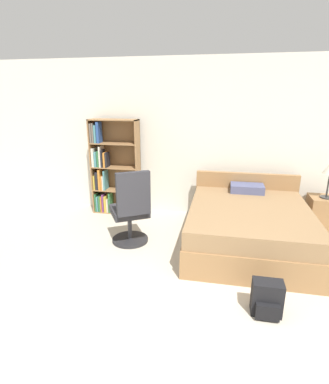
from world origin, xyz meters
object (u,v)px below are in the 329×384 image
bed (248,225)px  backpack_black (267,299)px  office_chair (131,211)px  bookshelf (110,169)px  nightstand (326,214)px

bed → backpack_black: bearing=-86.1°
office_chair → backpack_black: bearing=-33.7°
bookshelf → office_chair: (0.73, -1.14, -0.29)m
nightstand → backpack_black: size_ratio=1.57×
bookshelf → nightstand: size_ratio=3.06×
nightstand → office_chair: bearing=-159.6°
bed → office_chair: 1.62m
office_chair → backpack_black: size_ratio=3.19×
bookshelf → nightstand: bearing=-1.7°
office_chair → nightstand: size_ratio=2.03×
bookshelf → backpack_black: bearing=-43.2°
bookshelf → nightstand: 3.56m
backpack_black → bed: bearing=93.9°
office_chair → backpack_black: 2.04m
bookshelf → office_chair: bookshelf is taller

